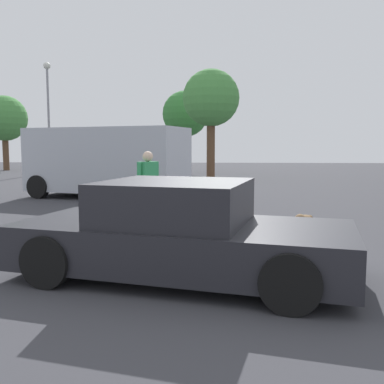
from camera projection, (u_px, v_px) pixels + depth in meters
name	position (u px, v px, depth m)	size (l,w,h in m)	color
ground_plane	(192.00, 279.00, 5.49)	(80.00, 80.00, 0.00)	#38383D
sedan_foreground	(181.00, 233.00, 5.54)	(4.56, 2.75, 1.25)	#232328
dog	(304.00, 222.00, 8.19)	(0.47, 0.61, 0.44)	olive
van_white	(107.00, 160.00, 14.16)	(5.57, 3.51, 2.29)	#B2B7C1
pedestrian	(148.00, 182.00, 8.99)	(0.43, 0.47, 1.59)	gray
light_post_mid	(48.00, 99.00, 27.27)	(0.44, 0.44, 6.98)	gray
tree_back_left	(185.00, 114.00, 27.31)	(2.91, 2.91, 5.22)	brown
tree_back_center	(4.00, 119.00, 30.33)	(3.18, 3.18, 5.27)	brown
tree_back_right	(211.00, 99.00, 22.22)	(2.94, 2.94, 5.67)	brown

